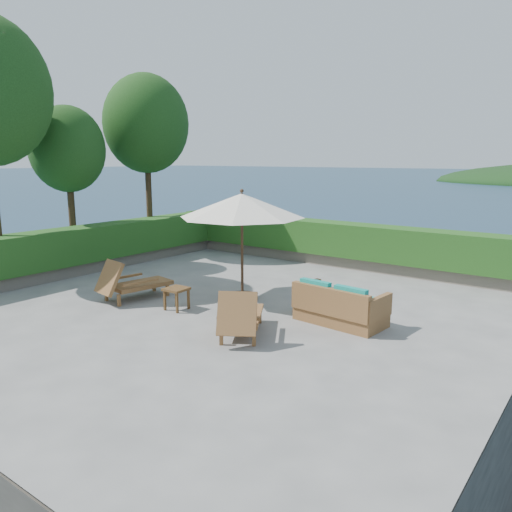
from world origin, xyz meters
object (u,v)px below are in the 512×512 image
Objects in this scene: patio_umbrella at (242,207)px; lounge_right at (241,315)px; lounge_left at (131,282)px; wicker_loveseat at (339,307)px; side_table at (176,292)px.

patio_umbrella reaches higher than lounge_right.
wicker_loveseat is at bearing 26.15° from lounge_left.
lounge_left is 3.68× the size of side_table.
wicker_loveseat is at bearing 21.09° from side_table.
patio_umbrella is 1.94× the size of lounge_left.
lounge_left is 4.96m from wicker_loveseat.
lounge_left is at bearing -176.85° from side_table.
lounge_left is (-2.08, -1.62, -1.79)m from patio_umbrella.
patio_umbrella is at bearing 96.05° from lounge_right.
side_table is 3.57m from wicker_loveseat.
side_table is (-0.64, -1.54, -1.80)m from patio_umbrella.
side_table is at bearing 13.35° from lounge_left.
lounge_left is at bearing 142.32° from lounge_right.
patio_umbrella reaches higher than side_table.
lounge_right is (1.55, -2.02, -1.80)m from patio_umbrella.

